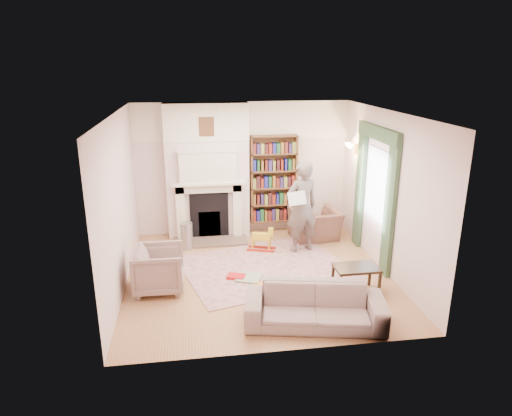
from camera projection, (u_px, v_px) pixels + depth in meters
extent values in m
plane|color=#97623C|center=(258.00, 274.00, 8.02)|extent=(4.50, 4.50, 0.00)
plane|color=white|center=(258.00, 113.00, 7.17)|extent=(4.50, 4.50, 0.00)
plane|color=silver|center=(242.00, 169.00, 9.72)|extent=(4.50, 0.00, 4.50)
plane|color=silver|center=(286.00, 251.00, 5.48)|extent=(4.50, 0.00, 4.50)
plane|color=silver|center=(119.00, 204.00, 7.29)|extent=(0.00, 4.50, 4.50)
plane|color=silver|center=(386.00, 193.00, 7.90)|extent=(0.00, 4.50, 4.50)
cube|color=silver|center=(208.00, 172.00, 9.45)|extent=(1.70, 0.35, 2.80)
cube|color=silver|center=(208.00, 183.00, 9.23)|extent=(1.47, 0.24, 0.05)
cube|color=black|center=(209.00, 216.00, 9.54)|extent=(0.80, 0.06, 0.96)
cube|color=silver|center=(208.00, 167.00, 9.15)|extent=(1.15, 0.18, 0.62)
cube|color=brown|center=(273.00, 179.00, 9.75)|extent=(1.00, 0.24, 1.85)
cube|color=silver|center=(377.00, 184.00, 8.26)|extent=(0.02, 0.90, 1.30)
cube|color=#2C442C|center=(390.00, 209.00, 7.68)|extent=(0.07, 0.32, 2.40)
cube|color=#2C442C|center=(360.00, 188.00, 9.00)|extent=(0.07, 0.32, 2.40)
cube|color=#2C442C|center=(378.00, 133.00, 7.97)|extent=(0.09, 1.70, 0.24)
cube|color=beige|center=(265.00, 267.00, 8.30)|extent=(3.31, 2.86, 0.01)
imported|color=brown|center=(315.00, 224.00, 9.57)|extent=(1.06, 0.95, 0.63)
imported|color=gray|center=(159.00, 269.00, 7.38)|extent=(0.81, 0.79, 0.73)
imported|color=gray|center=(315.00, 306.00, 6.43)|extent=(2.07, 1.14, 0.57)
imported|color=#5C514A|center=(302.00, 207.00, 8.76)|extent=(0.76, 0.60, 1.81)
cube|color=silver|center=(297.00, 198.00, 8.48)|extent=(0.38, 0.20, 0.25)
cylinder|color=#95999C|center=(187.00, 236.00, 9.04)|extent=(0.26, 0.26, 0.55)
cube|color=#E3C250|center=(249.00, 278.00, 7.85)|extent=(0.53, 0.53, 0.03)
cube|color=red|center=(236.00, 277.00, 7.86)|extent=(0.35, 0.29, 0.05)
cube|color=red|center=(287.00, 283.00, 7.67)|extent=(0.25, 0.20, 0.02)
cube|color=red|center=(258.00, 286.00, 7.56)|extent=(0.30, 0.27, 0.02)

